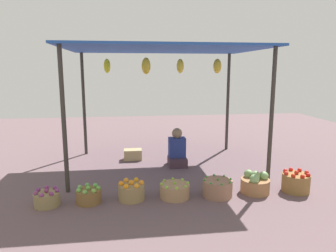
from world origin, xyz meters
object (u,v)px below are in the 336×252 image
object	(u,v)px
basket_limes	(175,190)
basket_red_tomatoes	(296,182)
basket_cabbages	(255,184)
wooden_crate_near_vendor	(133,155)
basket_oranges	(131,191)
basket_green_chilies	(217,188)
basket_green_apples	(89,195)
basket_purple_onions	(47,198)
vendor_person	(177,151)

from	to	relation	value
basket_limes	basket_red_tomatoes	distance (m)	1.98
basket_cabbages	wooden_crate_near_vendor	distance (m)	2.86
basket_oranges	basket_green_chilies	distance (m)	1.34
basket_green_apples	wooden_crate_near_vendor	distance (m)	2.27
basket_purple_onions	basket_limes	distance (m)	1.89
basket_purple_onions	wooden_crate_near_vendor	bearing A→B (deg)	59.62
basket_red_tomatoes	wooden_crate_near_vendor	bearing A→B (deg)	140.13
basket_purple_onions	basket_green_apples	world-z (taller)	basket_green_apples
basket_green_chilies	basket_cabbages	distance (m)	0.64
basket_cabbages	basket_red_tomatoes	world-z (taller)	basket_cabbages
basket_green_apples	basket_green_chilies	bearing A→B (deg)	-0.34
vendor_person	wooden_crate_near_vendor	world-z (taller)	vendor_person
basket_purple_onions	basket_green_chilies	xyz separation A→B (m)	(2.56, 0.01, 0.02)
basket_green_apples	wooden_crate_near_vendor	xyz separation A→B (m)	(0.70, 2.16, 0.00)
vendor_person	basket_red_tomatoes	xyz separation A→B (m)	(1.69, -1.62, -0.14)
basket_green_apples	basket_limes	world-z (taller)	basket_green_apples
basket_purple_onions	basket_green_apples	bearing A→B (deg)	2.57
basket_purple_onions	basket_green_chilies	size ratio (longest dim) A/B	0.80
vendor_person	basket_red_tomatoes	distance (m)	2.35
basket_limes	basket_cabbages	distance (m)	1.31
basket_green_apples	basket_red_tomatoes	distance (m)	3.28
vendor_person	basket_cabbages	bearing A→B (deg)	-57.35
vendor_person	basket_green_apples	bearing A→B (deg)	-134.44
basket_cabbages	basket_oranges	bearing A→B (deg)	-179.73
basket_green_apples	basket_green_chilies	world-z (taller)	basket_green_chilies
basket_oranges	basket_cabbages	xyz separation A→B (m)	(1.98, 0.01, 0.02)
basket_purple_onions	basket_green_chilies	bearing A→B (deg)	0.33
basket_red_tomatoes	basket_green_apples	bearing A→B (deg)	-179.94
basket_purple_onions	basket_cabbages	size ratio (longest dim) A/B	0.81
vendor_person	basket_oranges	bearing A→B (deg)	-121.08
basket_green_apples	basket_green_chilies	distance (m)	1.97
basket_limes	basket_green_chilies	size ratio (longest dim) A/B	1.00
basket_green_apples	basket_purple_onions	bearing A→B (deg)	-177.43
basket_red_tomatoes	basket_limes	bearing A→B (deg)	179.27
basket_purple_onions	basket_oranges	distance (m)	1.22
vendor_person	basket_limes	world-z (taller)	vendor_person
basket_limes	basket_oranges	bearing A→B (deg)	179.61
basket_purple_onions	basket_cabbages	xyz separation A→B (m)	(3.20, 0.07, 0.04)
basket_purple_onions	basket_red_tomatoes	xyz separation A→B (m)	(3.87, 0.03, 0.04)
basket_limes	wooden_crate_near_vendor	bearing A→B (deg)	105.76
basket_limes	basket_red_tomatoes	xyz separation A→B (m)	(1.98, -0.03, 0.05)
vendor_person	basket_green_chilies	world-z (taller)	vendor_person
vendor_person	basket_red_tomatoes	size ratio (longest dim) A/B	1.79
basket_limes	basket_red_tomatoes	size ratio (longest dim) A/B	1.06
vendor_person	basket_oranges	world-z (taller)	vendor_person
basket_oranges	basket_limes	world-z (taller)	basket_oranges
basket_purple_onions	basket_red_tomatoes	size ratio (longest dim) A/B	0.85
basket_green_apples	basket_oranges	xyz separation A→B (m)	(0.63, 0.03, 0.02)
basket_limes	basket_cabbages	world-z (taller)	basket_cabbages
basket_green_apples	basket_oranges	world-z (taller)	basket_oranges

